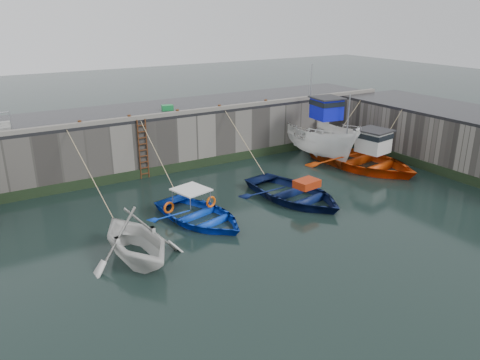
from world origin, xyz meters
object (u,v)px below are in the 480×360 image
boat_near_white (137,258)px  bollard_d (219,107)px  boat_near_blue (200,220)px  boat_far_white (319,138)px  ladder (143,150)px  bollard_b (129,118)px  bollard_e (266,102)px  bollard_a (80,123)px  boat_near_navy (293,199)px  fish_crate (167,108)px  bollard_c (177,112)px  boat_far_orange (363,160)px

boat_near_white → bollard_d: size_ratio=15.15×
boat_near_blue → boat_far_white: (10.52, 4.62, 1.18)m
ladder → bollard_b: size_ratio=11.43×
boat_near_white → bollard_e: 14.55m
bollard_a → bollard_d: size_ratio=1.00×
boat_near_navy → bollard_b: size_ratio=19.67×
fish_crate → bollard_e: bearing=-0.6°
bollard_a → bollard_e: (11.00, 0.00, 0.00)m
bollard_b → bollard_e: 8.50m
boat_far_white → bollard_c: size_ratio=27.02×
boat_far_white → bollard_c: (-8.39, 2.09, 2.12)m
ladder → boat_far_white: 10.74m
ladder → bollard_d: size_ratio=11.43×
boat_near_navy → boat_far_white: 7.46m
boat_near_navy → bollard_e: size_ratio=19.67×
bollard_b → boat_far_orange: bearing=-23.3°
bollard_b → bollard_a: bearing=180.0°
bollard_e → boat_near_blue: bearing=-139.8°
ladder → boat_near_white: (-3.36, -8.13, -1.59)m
ladder → boat_near_white: bearing=-112.5°
boat_near_blue → bollard_b: 7.50m
boat_far_white → fish_crate: (-8.39, 3.47, 2.13)m
fish_crate → bollard_e: fish_crate is taller
bollard_a → bollard_b: size_ratio=1.00×
boat_near_white → boat_far_white: (13.95, 6.38, 1.18)m
boat_near_white → boat_near_blue: 3.85m
boat_near_navy → bollard_b: 9.40m
bollard_c → boat_near_white: bearing=-123.3°
boat_near_navy → bollard_b: bearing=120.3°
boat_near_navy → boat_near_blue: bearing=169.7°
boat_near_navy → bollard_a: bearing=131.0°
boat_far_orange → bollard_b: size_ratio=26.65×
fish_crate → bollard_e: (5.80, -1.38, -0.01)m
boat_far_white → boat_near_blue: bearing=-149.2°
bollard_b → bollard_e: (8.50, 0.00, 0.00)m
ladder → boat_near_navy: 8.39m
boat_far_white → bollard_a: 13.91m
boat_near_white → bollard_b: size_ratio=15.15×
bollard_d → boat_far_white: bearing=-19.8°
fish_crate → bollard_d: fish_crate is taller
fish_crate → bollard_a: (-5.20, -1.38, -0.01)m
boat_near_navy → ladder: bearing=119.0°
boat_near_navy → bollard_e: bollard_e is taller
bollard_b → bollard_d: same height
bollard_b → bollard_c: same height
fish_crate → boat_far_orange: bearing=-22.5°
ladder → boat_far_orange: boat_far_orange is taller
boat_near_navy → fish_crate: fish_crate is taller
boat_far_orange → bollard_c: boat_far_orange is taller
boat_near_blue → bollard_c: bollard_c is taller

